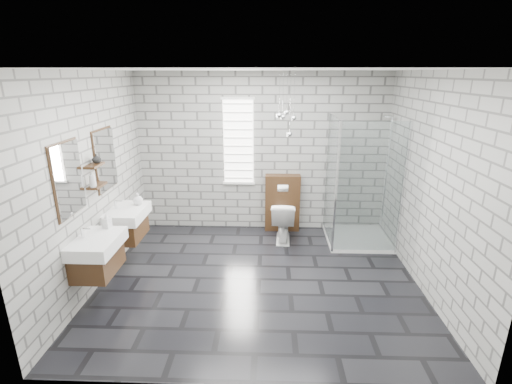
# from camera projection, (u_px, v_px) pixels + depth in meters

# --- Properties ---
(floor) EXTENTS (4.20, 3.60, 0.02)m
(floor) POSITION_uv_depth(u_px,v_px,m) (259.00, 280.00, 5.02)
(floor) COLOR black
(floor) RESTS_ON ground
(ceiling) EXTENTS (4.20, 3.60, 0.02)m
(ceiling) POSITION_uv_depth(u_px,v_px,m) (259.00, 69.00, 4.18)
(ceiling) COLOR white
(ceiling) RESTS_ON wall_back
(wall_back) EXTENTS (4.20, 0.02, 2.70)m
(wall_back) POSITION_uv_depth(u_px,v_px,m) (262.00, 153.00, 6.32)
(wall_back) COLOR #9E9E99
(wall_back) RESTS_ON floor
(wall_front) EXTENTS (4.20, 0.02, 2.70)m
(wall_front) POSITION_uv_depth(u_px,v_px,m) (252.00, 250.00, 2.88)
(wall_front) COLOR #9E9E99
(wall_front) RESTS_ON floor
(wall_left) EXTENTS (0.02, 3.60, 2.70)m
(wall_left) POSITION_uv_depth(u_px,v_px,m) (92.00, 182.00, 4.68)
(wall_left) COLOR #9E9E99
(wall_left) RESTS_ON floor
(wall_right) EXTENTS (0.02, 3.60, 2.70)m
(wall_right) POSITION_uv_depth(u_px,v_px,m) (431.00, 186.00, 4.53)
(wall_right) COLOR #9E9E99
(wall_right) RESTS_ON floor
(vanity_left) EXTENTS (0.47, 0.70, 1.57)m
(vanity_left) POSITION_uv_depth(u_px,v_px,m) (94.00, 245.00, 4.31)
(vanity_left) COLOR #402713
(vanity_left) RESTS_ON wall_left
(vanity_right) EXTENTS (0.47, 0.70, 1.57)m
(vanity_right) POSITION_uv_depth(u_px,v_px,m) (125.00, 215.00, 5.22)
(vanity_right) COLOR #402713
(vanity_right) RESTS_ON wall_left
(shelf_lower) EXTENTS (0.14, 0.30, 0.03)m
(shelf_lower) POSITION_uv_depth(u_px,v_px,m) (97.00, 186.00, 4.63)
(shelf_lower) COLOR #402713
(shelf_lower) RESTS_ON wall_left
(shelf_upper) EXTENTS (0.14, 0.30, 0.03)m
(shelf_upper) POSITION_uv_depth(u_px,v_px,m) (94.00, 165.00, 4.55)
(shelf_upper) COLOR #402713
(shelf_upper) RESTS_ON wall_left
(window) EXTENTS (0.56, 0.05, 1.48)m
(window) POSITION_uv_depth(u_px,v_px,m) (238.00, 142.00, 6.25)
(window) COLOR white
(window) RESTS_ON wall_back
(cistern_panel) EXTENTS (0.60, 0.20, 1.00)m
(cistern_panel) POSITION_uv_depth(u_px,v_px,m) (282.00, 203.00, 6.47)
(cistern_panel) COLOR #402713
(cistern_panel) RESTS_ON floor
(flush_plate) EXTENTS (0.18, 0.01, 0.12)m
(flush_plate) POSITION_uv_depth(u_px,v_px,m) (283.00, 188.00, 6.28)
(flush_plate) COLOR silver
(flush_plate) RESTS_ON cistern_panel
(shower_enclosure) EXTENTS (1.00, 1.00, 2.03)m
(shower_enclosure) POSITION_uv_depth(u_px,v_px,m) (354.00, 214.00, 5.94)
(shower_enclosure) COLOR white
(shower_enclosure) RESTS_ON floor
(pendant_cluster) EXTENTS (0.31, 0.24, 0.99)m
(pendant_cluster) POSITION_uv_depth(u_px,v_px,m) (286.00, 119.00, 5.70)
(pendant_cluster) COLOR silver
(pendant_cluster) RESTS_ON ceiling
(toilet) EXTENTS (0.41, 0.68, 0.68)m
(toilet) POSITION_uv_depth(u_px,v_px,m) (283.00, 221.00, 6.11)
(toilet) COLOR white
(toilet) RESTS_ON floor
(soap_bottle_a) EXTENTS (0.11, 0.11, 0.19)m
(soap_bottle_a) POSITION_uv_depth(u_px,v_px,m) (107.00, 220.00, 4.53)
(soap_bottle_a) COLOR #B2B2B2
(soap_bottle_a) RESTS_ON vanity_left
(soap_bottle_b) EXTENTS (0.15, 0.15, 0.18)m
(soap_bottle_b) POSITION_uv_depth(u_px,v_px,m) (138.00, 199.00, 5.32)
(soap_bottle_b) COLOR #B2B2B2
(soap_bottle_b) RESTS_ON vanity_right
(soap_bottle_c) EXTENTS (0.10, 0.10, 0.22)m
(soap_bottle_c) POSITION_uv_depth(u_px,v_px,m) (92.00, 179.00, 4.49)
(soap_bottle_c) COLOR #B2B2B2
(soap_bottle_c) RESTS_ON shelf_lower
(vase) EXTENTS (0.13, 0.13, 0.11)m
(vase) POSITION_uv_depth(u_px,v_px,m) (96.00, 159.00, 4.59)
(vase) COLOR #B2B2B2
(vase) RESTS_ON shelf_upper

